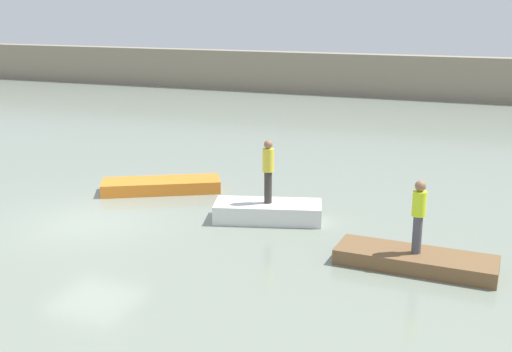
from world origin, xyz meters
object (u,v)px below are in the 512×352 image
(rowboat_white, at_px, (268,212))
(rowboat_brown, at_px, (415,260))
(rowboat_orange, at_px, (161,186))
(person_hiviz_shirt, at_px, (419,212))
(person_yellow_shirt, at_px, (268,168))

(rowboat_white, relative_size, rowboat_brown, 0.82)
(rowboat_orange, relative_size, person_hiviz_shirt, 2.19)
(person_hiviz_shirt, bearing_deg, rowboat_orange, 158.49)
(rowboat_white, bearing_deg, rowboat_orange, 145.02)
(rowboat_orange, distance_m, person_yellow_shirt, 4.77)
(rowboat_brown, bearing_deg, person_yellow_shirt, 158.38)
(rowboat_brown, height_order, person_yellow_shirt, person_yellow_shirt)
(rowboat_white, distance_m, person_yellow_shirt, 1.30)
(rowboat_brown, bearing_deg, person_hiviz_shirt, -87.82)
(rowboat_white, height_order, person_yellow_shirt, person_yellow_shirt)
(rowboat_brown, relative_size, person_hiviz_shirt, 2.11)
(rowboat_brown, distance_m, person_hiviz_shirt, 1.19)
(rowboat_orange, relative_size, rowboat_brown, 1.04)
(rowboat_orange, height_order, person_hiviz_shirt, person_hiviz_shirt)
(rowboat_orange, bearing_deg, person_yellow_shirt, -47.94)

